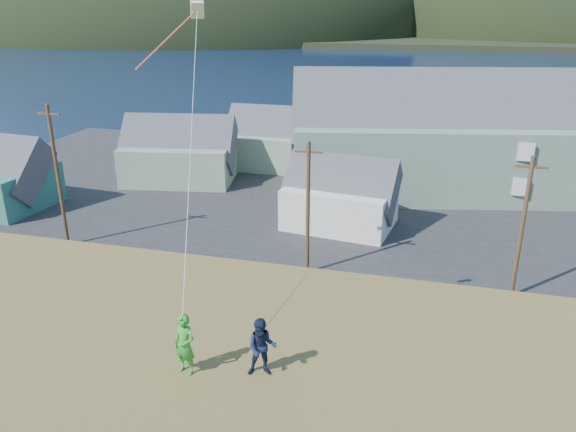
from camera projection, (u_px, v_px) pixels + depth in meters
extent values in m
plane|color=#0A1638|center=(288.00, 283.00, 33.19)|extent=(900.00, 900.00, 0.00)
cube|color=#4C3D19|center=(279.00, 299.00, 31.36)|extent=(110.00, 8.00, 0.10)
cube|color=#28282B|center=(338.00, 193.00, 48.53)|extent=(72.00, 36.00, 0.12)
cube|color=gray|center=(322.00, 130.00, 70.57)|extent=(26.00, 14.00, 0.90)
cube|color=black|center=(428.00, 27.00, 330.98)|extent=(900.00, 320.00, 2.00)
ellipsoid|color=black|center=(51.00, 25.00, 336.99)|extent=(240.00, 216.00, 108.00)
ellipsoid|color=black|center=(192.00, 28.00, 295.49)|extent=(260.00, 234.00, 143.00)
ellipsoid|color=black|center=(390.00, 27.00, 308.21)|extent=(200.00, 180.00, 100.00)
ellipsoid|color=black|center=(571.00, 30.00, 278.09)|extent=(230.00, 207.00, 142.60)
cube|color=gray|center=(502.00, 157.00, 48.01)|extent=(36.76, 17.25, 6.07)
cube|color=#47474C|center=(510.00, 102.00, 46.34)|extent=(37.20, 17.11, 9.87)
cube|color=gray|center=(180.00, 162.00, 51.28)|extent=(10.55, 7.91, 3.42)
cube|color=#47474C|center=(178.00, 135.00, 50.36)|extent=(11.00, 7.75, 6.17)
cube|color=silver|center=(340.00, 206.00, 40.91)|extent=(8.19, 6.36, 3.01)
cube|color=#47474C|center=(341.00, 177.00, 40.10)|extent=(8.68, 6.35, 5.28)
cube|color=gray|center=(282.00, 150.00, 55.60)|extent=(10.44, 6.29, 3.33)
cube|color=#47474C|center=(282.00, 124.00, 54.67)|extent=(10.93, 6.22, 6.16)
cylinder|color=#47331E|center=(58.00, 177.00, 36.52)|extent=(0.24, 0.24, 9.52)
cylinder|color=#47331E|center=(308.00, 210.00, 32.85)|extent=(0.24, 0.24, 8.16)
cylinder|color=#47331E|center=(522.00, 229.00, 30.10)|extent=(0.24, 0.24, 8.12)
imported|color=silver|center=(187.00, 168.00, 53.36)|extent=(1.55, 4.11, 1.34)
imported|color=silver|center=(212.00, 175.00, 50.98)|extent=(2.46, 5.33, 1.48)
imported|color=black|center=(300.00, 161.00, 54.98)|extent=(2.14, 4.74, 1.58)
imported|color=gray|center=(167.00, 154.00, 58.04)|extent=(1.48, 3.99, 1.30)
imported|color=navy|center=(398.00, 171.00, 52.23)|extent=(1.71, 4.24, 1.37)
imported|color=#9A230E|center=(238.00, 157.00, 57.13)|extent=(2.74, 5.08, 1.35)
imported|color=navy|center=(355.00, 179.00, 49.53)|extent=(2.25, 4.72, 1.56)
imported|color=green|center=(185.00, 345.00, 13.36)|extent=(0.65, 0.51, 1.57)
imported|color=#15203C|center=(262.00, 347.00, 13.31)|extent=(0.85, 0.74, 1.50)
cube|color=beige|center=(197.00, 10.00, 19.54)|extent=(0.59, 0.58, 0.60)
cylinder|color=#F64D40|center=(168.00, 39.00, 18.87)|extent=(0.06, 0.06, 3.31)
cylinder|color=white|center=(191.00, 132.00, 16.31)|extent=(0.02, 0.02, 11.54)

